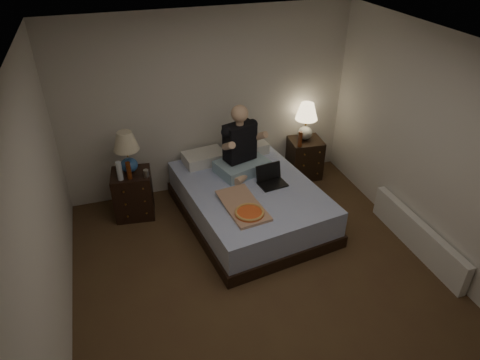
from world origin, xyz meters
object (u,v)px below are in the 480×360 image
object	(u,v)px
soda_can	(146,173)
person	(242,140)
bed	(250,202)
water_bottle	(119,171)
lamp_right	(306,121)
lamp_left	(127,152)
nightstand_right	(305,158)
pizza_box	(249,213)
radiator	(417,236)
beer_bottle_right	(300,139)
laptop	(273,177)
nightstand_left	(133,194)
beer_bottle_left	(129,171)

from	to	relation	value
soda_can	person	bearing A→B (deg)	-2.50
bed	water_bottle	size ratio (longest dim) A/B	8.14
water_bottle	lamp_right	bearing A→B (deg)	7.55
lamp_left	water_bottle	distance (m)	0.26
nightstand_right	person	bearing A→B (deg)	-155.94
nightstand_right	lamp_left	size ratio (longest dim) A/B	1.08
person	pizza_box	distance (m)	1.07
pizza_box	radiator	bearing A→B (deg)	-24.48
bed	beer_bottle_right	xyz separation A→B (m)	(0.97, 0.61, 0.46)
laptop	radiator	distance (m)	1.86
soda_can	person	distance (m)	1.28
nightstand_left	water_bottle	size ratio (longest dim) A/B	2.55
nightstand_right	lamp_right	size ratio (longest dim) A/B	1.08
lamp_left	lamp_right	bearing A→B (deg)	4.39
person	radiator	size ratio (longest dim) A/B	0.58
lamp_right	pizza_box	bearing A→B (deg)	-133.99
bed	person	xyz separation A→B (m)	(0.01, 0.36, 0.72)
lamp_right	radiator	bearing A→B (deg)	-74.90
water_bottle	nightstand_right	bearing A→B (deg)	6.48
bed	nightstand_left	xyz separation A→B (m)	(-1.42, 0.56, 0.06)
nightstand_right	beer_bottle_left	distance (m)	2.64
bed	water_bottle	bearing A→B (deg)	156.36
beer_bottle_right	radiator	world-z (taller)	beer_bottle_right
water_bottle	beer_bottle_left	size ratio (longest dim) A/B	1.09
beer_bottle_right	pizza_box	distance (m)	1.71
water_bottle	bed	bearing A→B (deg)	-16.11
lamp_left	beer_bottle_left	xyz separation A→B (m)	(-0.02, -0.17, -0.16)
nightstand_right	person	xyz separation A→B (m)	(-1.13, -0.39, 0.67)
laptop	pizza_box	distance (m)	0.73
lamp_left	radiator	bearing A→B (deg)	-30.46
beer_bottle_left	pizza_box	distance (m)	1.62
nightstand_left	soda_can	world-z (taller)	soda_can
lamp_left	water_bottle	bearing A→B (deg)	-129.31
beer_bottle_right	laptop	distance (m)	0.98
soda_can	beer_bottle_left	bearing A→B (deg)	172.80
lamp_left	beer_bottle_right	xyz separation A→B (m)	(2.39, 0.00, -0.20)
lamp_left	beer_bottle_right	bearing A→B (deg)	0.11
soda_can	pizza_box	bearing A→B (deg)	-44.88
water_bottle	person	world-z (taller)	person
nightstand_right	radiator	world-z (taller)	nightstand_right
lamp_right	soda_can	distance (m)	2.41
lamp_left	water_bottle	size ratio (longest dim) A/B	2.24
lamp_right	water_bottle	distance (m)	2.71
soda_can	beer_bottle_left	size ratio (longest dim) A/B	0.43
nightstand_left	beer_bottle_right	xyz separation A→B (m)	(2.39, 0.05, 0.40)
laptop	radiator	bearing A→B (deg)	-46.25
water_bottle	laptop	distance (m)	1.90
beer_bottle_right	pizza_box	size ratio (longest dim) A/B	0.30
bed	pizza_box	xyz separation A→B (m)	(-0.22, -0.60, 0.29)
radiator	pizza_box	bearing A→B (deg)	162.09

